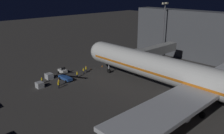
{
  "coord_description": "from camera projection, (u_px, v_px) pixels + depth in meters",
  "views": [
    {
      "loc": [
        42.89,
        26.64,
        22.82
      ],
      "look_at": [
        3.0,
        -15.77,
        3.5
      ],
      "focal_mm": 37.75,
      "sensor_mm": 36.0,
      "label": 1
    }
  ],
  "objects": [
    {
      "name": "ground_plane",
      "position": [
        169.0,
        95.0,
        53.49
      ],
      "size": [
        320.0,
        320.0,
        0.0
      ],
      "primitive_type": "plane",
      "color": "#383533"
    },
    {
      "name": "airliner_at_gate",
      "position": [
        205.0,
        81.0,
        46.39
      ],
      "size": [
        51.2,
        69.44,
        19.22
      ],
      "color": "silver",
      "rests_on": "ground_plane"
    },
    {
      "name": "jet_bridge",
      "position": [
        151.0,
        52.0,
        67.82
      ],
      "size": [
        19.1,
        3.4,
        7.13
      ],
      "color": "#9E9E99",
      "rests_on": "ground_plane"
    },
    {
      "name": "apron_floodlight_mast",
      "position": [
        164.0,
        26.0,
        80.63
      ],
      "size": [
        2.9,
        0.5,
        18.63
      ],
      "color": "#59595E",
      "rests_on": "ground_plane"
    },
    {
      "name": "baggage_tug_lead",
      "position": [
        63.0,
        71.0,
        66.52
      ],
      "size": [
        1.86,
        2.76,
        1.95
      ],
      "color": "silver",
      "rests_on": "ground_plane"
    },
    {
      "name": "belt_loader",
      "position": [
        65.0,
        77.0,
        61.6
      ],
      "size": [
        1.96,
        7.69,
        3.15
      ],
      "color": "#234C9E",
      "rests_on": "ground_plane"
    },
    {
      "name": "baggage_container_near_belt",
      "position": [
        49.0,
        76.0,
        62.76
      ],
      "size": [
        1.67,
        1.87,
        1.47
      ],
      "primitive_type": "cube",
      "color": "#B7BABF",
      "rests_on": "ground_plane"
    },
    {
      "name": "baggage_container_mid_row",
      "position": [
        40.0,
        85.0,
        57.03
      ],
      "size": [
        1.58,
        1.71,
        1.43
      ],
      "primitive_type": "cube",
      "color": "#B7BABF",
      "rests_on": "ground_plane"
    },
    {
      "name": "ground_crew_near_nose_gear",
      "position": [
        58.0,
        84.0,
        56.58
      ],
      "size": [
        0.4,
        0.4,
        1.84
      ],
      "color": "black",
      "rests_on": "ground_plane"
    },
    {
      "name": "ground_crew_by_belt_loader",
      "position": [
        59.0,
        82.0,
        58.11
      ],
      "size": [
        0.4,
        0.4,
        1.77
      ],
      "color": "black",
      "rests_on": "ground_plane"
    },
    {
      "name": "ground_crew_marshaller_fwd",
      "position": [
        84.0,
        71.0,
        66.37
      ],
      "size": [
        0.4,
        0.4,
        1.72
      ],
      "color": "black",
      "rests_on": "ground_plane"
    },
    {
      "name": "ground_crew_under_port_wing",
      "position": [
        86.0,
        69.0,
        67.82
      ],
      "size": [
        0.4,
        0.4,
        1.79
      ],
      "color": "black",
      "rests_on": "ground_plane"
    },
    {
      "name": "ground_crew_by_tug",
      "position": [
        77.0,
        74.0,
        63.69
      ],
      "size": [
        0.4,
        0.4,
        1.69
      ],
      "color": "black",
      "rests_on": "ground_plane"
    },
    {
      "name": "ground_crew_walking_aft",
      "position": [
        42.0,
        80.0,
        59.63
      ],
      "size": [
        0.4,
        0.4,
        1.72
      ],
      "color": "black",
      "rests_on": "ground_plane"
    },
    {
      "name": "traffic_cone_nose_port",
      "position": [
        102.0,
        66.0,
        72.65
      ],
      "size": [
        0.36,
        0.36,
        0.55
      ],
      "primitive_type": "cone",
      "color": "orange",
      "rests_on": "ground_plane"
    },
    {
      "name": "traffic_cone_nose_starboard",
      "position": [
        91.0,
        69.0,
        69.79
      ],
      "size": [
        0.36,
        0.36,
        0.55
      ],
      "primitive_type": "cone",
      "color": "orange",
      "rests_on": "ground_plane"
    }
  ]
}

